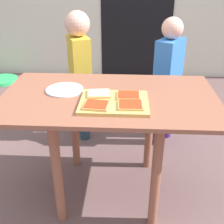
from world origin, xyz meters
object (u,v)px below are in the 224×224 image
(dining_table, at_px, (109,112))
(garden_hose_coil, at_px, (2,80))
(pizza_slice_far_right, at_px, (129,95))
(pizza_slice_near_left, at_px, (96,105))
(pizza_slice_far_left, at_px, (99,94))
(plate_white_left, at_px, (65,90))
(cutting_board, at_px, (114,102))
(child_right, at_px, (168,76))
(child_left, at_px, (80,68))
(pizza_slice_near_right, at_px, (131,105))

(dining_table, distance_m, garden_hose_coil, 2.51)
(dining_table, bearing_deg, pizza_slice_far_right, -22.67)
(pizza_slice_near_left, distance_m, garden_hose_coil, 2.65)
(pizza_slice_far_left, relative_size, plate_white_left, 0.63)
(cutting_board, bearing_deg, child_right, 62.82)
(cutting_board, xyz_separation_m, plate_white_left, (-0.30, 0.16, -0.00))
(pizza_slice_near_left, bearing_deg, child_left, 104.68)
(cutting_board, distance_m, pizza_slice_near_right, 0.11)
(dining_table, height_order, pizza_slice_far_left, pizza_slice_far_left)
(pizza_slice_near_left, relative_size, pizza_slice_far_left, 0.99)
(plate_white_left, xyz_separation_m, child_left, (-0.01, 0.63, -0.07))
(dining_table, xyz_separation_m, plate_white_left, (-0.26, 0.06, 0.11))
(pizza_slice_far_right, relative_size, plate_white_left, 0.58)
(pizza_slice_near_right, height_order, pizza_slice_far_left, same)
(pizza_slice_far_left, xyz_separation_m, child_left, (-0.22, 0.72, -0.09))
(pizza_slice_far_right, height_order, child_right, child_right)
(pizza_slice_near_right, height_order, garden_hose_coil, pizza_slice_near_right)
(dining_table, height_order, plate_white_left, plate_white_left)
(pizza_slice_far_right, xyz_separation_m, garden_hose_coil, (-1.64, 1.96, -0.69))
(pizza_slice_far_left, height_order, child_right, child_right)
(pizza_slice_near_right, distance_m, plate_white_left, 0.45)
(cutting_board, height_order, pizza_slice_near_left, pizza_slice_near_left)
(dining_table, bearing_deg, cutting_board, -71.99)
(dining_table, relative_size, pizza_slice_far_right, 9.70)
(pizza_slice_near_right, height_order, child_left, child_left)
(pizza_slice_near_left, relative_size, pizza_slice_near_right, 1.06)
(dining_table, bearing_deg, garden_hose_coil, 128.61)
(cutting_board, bearing_deg, garden_hose_coil, 127.74)
(cutting_board, xyz_separation_m, pizza_slice_near_left, (-0.09, -0.07, 0.02))
(pizza_slice_near_left, relative_size, child_left, 0.13)
(pizza_slice_far_right, bearing_deg, child_right, 65.93)
(child_left, bearing_deg, garden_hose_coil, 135.60)
(pizza_slice_far_right, xyz_separation_m, child_left, (-0.39, 0.74, -0.09))
(cutting_board, distance_m, garden_hose_coil, 2.64)
(dining_table, bearing_deg, child_right, 56.97)
(pizza_slice_near_right, bearing_deg, child_left, 115.04)
(pizza_slice_far_left, bearing_deg, plate_white_left, 156.69)
(dining_table, relative_size, child_right, 1.19)
(child_left, bearing_deg, child_right, -3.96)
(pizza_slice_near_left, bearing_deg, garden_hose_coil, 125.23)
(cutting_board, relative_size, child_left, 0.34)
(pizza_slice_near_right, distance_m, child_right, 0.87)
(plate_white_left, bearing_deg, pizza_slice_far_left, -23.31)
(plate_white_left, bearing_deg, pizza_slice_far_right, -15.75)
(child_right, bearing_deg, plate_white_left, -139.51)
(child_right, xyz_separation_m, garden_hose_coil, (-1.94, 1.27, -0.56))
(pizza_slice_near_right, distance_m, child_left, 0.95)
(pizza_slice_far_right, relative_size, child_left, 0.12)
(pizza_slice_near_right, height_order, pizza_slice_far_right, same)
(cutting_board, distance_m, pizza_slice_far_right, 0.10)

